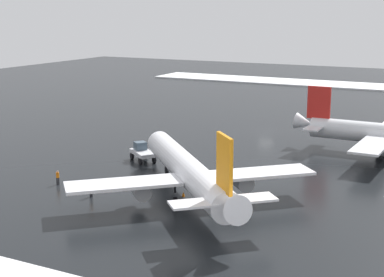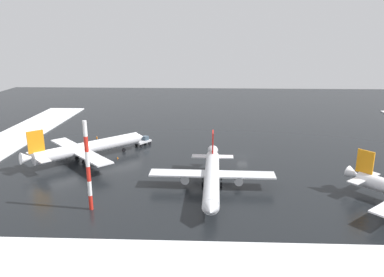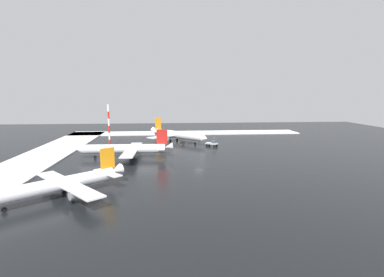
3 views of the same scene
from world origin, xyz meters
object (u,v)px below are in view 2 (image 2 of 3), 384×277
ground_crew_by_nose_gear (83,145)px  ground_crew_beside_wing (97,139)px  antenna_mast (88,167)px  traffic_cone_near_nose (118,158)px  traffic_cone_mid_line (91,158)px  airplane_parked_starboard (212,176)px  airplane_foreground_jet (87,148)px  pushback_tug (144,141)px

ground_crew_by_nose_gear → ground_crew_beside_wing: 6.61m
antenna_mast → traffic_cone_near_nose: 28.82m
antenna_mast → traffic_cone_mid_line: 29.53m
airplane_parked_starboard → ground_crew_beside_wing: (-32.81, 33.25, -2.06)m
airplane_foreground_jet → traffic_cone_mid_line: airplane_foreground_jet is taller
ground_crew_by_nose_gear → traffic_cone_mid_line: (4.78, -8.99, -0.70)m
airplane_foreground_jet → traffic_cone_mid_line: bearing=18.5°
airplane_parked_starboard → traffic_cone_mid_line: bearing=-119.5°
ground_crew_beside_wing → airplane_parked_starboard: bearing=111.3°
ground_crew_beside_wing → antenna_mast: 44.54m
airplane_parked_starboard → ground_crew_beside_wing: bearing=-134.0°
airplane_parked_starboard → traffic_cone_mid_line: size_ratio=56.06×
airplane_foreground_jet → ground_crew_beside_wing: 16.51m
airplane_foreground_jet → ground_crew_by_nose_gear: 11.00m
ground_crew_beside_wing → pushback_tug: bearing=145.1°
ground_crew_by_nose_gear → traffic_cone_near_nose: (11.44, -8.52, -0.70)m
pushback_tug → traffic_cone_near_nose: 12.85m
pushback_tug → airplane_parked_starboard: bearing=-111.6°
airplane_parked_starboard → ground_crew_by_nose_gear: bearing=-126.3°
airplane_parked_starboard → traffic_cone_near_nose: 29.86m
traffic_cone_near_nose → ground_crew_by_nose_gear: bearing=143.3°
ground_crew_beside_wing → traffic_cone_near_nose: (9.47, -14.83, -0.70)m
ground_crew_by_nose_gear → traffic_cone_near_nose: bearing=139.3°
ground_crew_by_nose_gear → antenna_mast: bearing=106.0°
ground_crew_beside_wing → traffic_cone_near_nose: size_ratio=3.11×
ground_crew_by_nose_gear → traffic_cone_mid_line: bearing=114.0°
airplane_parked_starboard → pushback_tug: 35.71m
traffic_cone_mid_line → airplane_foreground_jet: bearing=-118.4°
antenna_mast → airplane_parked_starboard: bearing=23.2°
traffic_cone_near_nose → antenna_mast: bearing=-86.4°
traffic_cone_near_nose → airplane_foreground_jet: bearing=-169.2°
pushback_tug → ground_crew_beside_wing: 14.39m
airplane_parked_starboard → traffic_cone_near_nose: bearing=-126.8°
pushback_tug → ground_crew_by_nose_gear: pushback_tug is taller
antenna_mast → traffic_cone_mid_line: antenna_mast is taller
airplane_foreground_jet → traffic_cone_near_nose: size_ratio=46.83×
traffic_cone_near_nose → traffic_cone_mid_line: bearing=-175.9°
ground_crew_by_nose_gear → traffic_cone_near_nose: ground_crew_by_nose_gear is taller
airplane_foreground_jet → traffic_cone_near_nose: bearing=-32.3°
airplane_foreground_jet → ground_crew_by_nose_gear: (-4.29, 9.89, -2.19)m
ground_crew_beside_wing → ground_crew_by_nose_gear: bearing=49.3°
ground_crew_by_nose_gear → antenna_mast: size_ratio=0.11×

